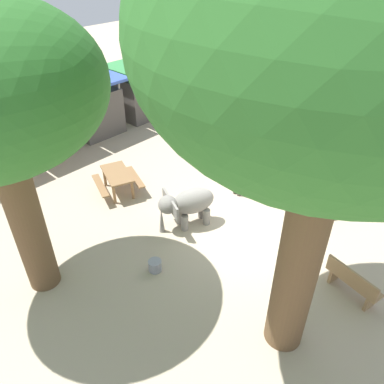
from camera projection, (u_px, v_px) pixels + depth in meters
The scene contains 11 objects.
ground_plane at pixel (238, 228), 11.49m from camera, with size 60.00×60.00×0.00m, color #BAA88C.
elephant at pixel (188, 204), 11.20m from camera, with size 1.77×1.44×1.25m.
person_handler at pixel (239, 171), 12.47m from camera, with size 0.32×0.51×1.62m.
shade_tree_main at pixel (350, 35), 4.79m from camera, with size 6.05×5.54×8.62m.
wooden_bench at pixel (352, 281), 9.11m from camera, with size 0.71×1.45×0.88m.
picnic_table_near at pixel (118, 178), 12.80m from camera, with size 1.92×1.93×0.78m.
picnic_table_far at pixel (316, 191), 12.12m from camera, with size 2.06×2.06×0.78m.
market_stall_orange at pixel (39, 127), 14.89m from camera, with size 2.50×2.50×2.52m.
market_stall_blue at pixel (94, 109), 16.45m from camera, with size 2.50×2.50×2.52m.
market_stall_green at pixel (139, 94), 18.02m from camera, with size 2.50×2.50×2.52m.
feed_bucket at pixel (155, 266), 9.97m from camera, with size 0.36×0.36×0.32m, color gray.
Camera 1 is at (-7.42, -4.98, 7.44)m, focal length 34.85 mm.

